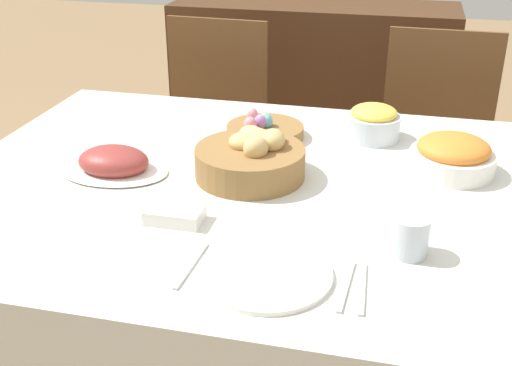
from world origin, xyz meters
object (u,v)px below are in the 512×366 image
object	(u,v)px
ham_platter	(114,163)
spoon	(363,288)
butter_dish	(175,215)
chair_far_right	(434,148)
drinking_cup	(410,236)
bread_basket	(252,158)
knife	(346,286)
sideboard	(312,90)
egg_basket	(264,130)
pineapple_bowl	(373,122)
dinner_plate	(267,274)
chair_far_left	(209,128)
carrot_bowl	(453,156)
fork	(192,265)

from	to	relation	value
ham_platter	spoon	distance (m)	0.76
butter_dish	spoon	bearing A→B (deg)	-21.12
chair_far_right	drinking_cup	distance (m)	1.24
bread_basket	chair_far_right	bearing A→B (deg)	62.11
knife	butter_dish	world-z (taller)	butter_dish
ham_platter	drinking_cup	size ratio (longest dim) A/B	3.37
ham_platter	drinking_cup	distance (m)	0.77
sideboard	bread_basket	distance (m)	1.72
egg_basket	spoon	size ratio (longest dim) A/B	1.33
pineapple_bowl	spoon	distance (m)	0.76
egg_basket	pineapple_bowl	xyz separation A→B (m)	(0.30, 0.06, 0.03)
bread_basket	dinner_plate	world-z (taller)	bread_basket
sideboard	drinking_cup	xyz separation A→B (m)	(0.49, -1.97, 0.34)
bread_basket	pineapple_bowl	distance (m)	0.43
dinner_plate	egg_basket	bearing A→B (deg)	103.11
egg_basket	pineapple_bowl	size ratio (longest dim) A/B	1.44
chair_far_right	bread_basket	world-z (taller)	chair_far_right
egg_basket	dinner_plate	world-z (taller)	egg_basket
chair_far_right	bread_basket	bearing A→B (deg)	-116.20
chair_far_left	butter_dish	world-z (taller)	chair_far_left
chair_far_left	egg_basket	xyz separation A→B (m)	(0.38, -0.66, 0.27)
chair_far_right	egg_basket	xyz separation A→B (m)	(-0.51, -0.66, 0.27)
drinking_cup	butter_dish	xyz separation A→B (m)	(-0.50, 0.02, -0.03)
sideboard	drinking_cup	size ratio (longest dim) A/B	16.30
egg_basket	butter_dish	distance (m)	0.54
bread_basket	butter_dish	world-z (taller)	bread_basket
dinner_plate	bread_basket	bearing A→B (deg)	107.41
chair_far_right	sideboard	xyz separation A→B (m)	(-0.59, 0.77, -0.05)
bread_basket	butter_dish	xyz separation A→B (m)	(-0.11, -0.27, -0.03)
carrot_bowl	butter_dish	size ratio (longest dim) A/B	1.74
spoon	fork	bearing A→B (deg)	177.15
chair_far_left	bread_basket	xyz separation A→B (m)	(0.40, -0.92, 0.30)
drinking_cup	pineapple_bowl	bearing A→B (deg)	100.58
chair_far_right	egg_basket	world-z (taller)	chair_far_right
spoon	drinking_cup	world-z (taller)	drinking_cup
sideboard	carrot_bowl	distance (m)	1.69
chair_far_right	butter_dish	size ratio (longest dim) A/B	7.37
chair_far_left	pineapple_bowl	size ratio (longest dim) A/B	5.88
drinking_cup	fork	bearing A→B (deg)	-160.60
chair_far_left	sideboard	xyz separation A→B (m)	(0.30, 0.77, -0.05)
drinking_cup	chair_far_left	bearing A→B (deg)	123.39
bread_basket	ham_platter	distance (m)	0.35
fork	butter_dish	xyz separation A→B (m)	(-0.09, 0.16, 0.01)
chair_far_left	ham_platter	size ratio (longest dim) A/B	3.21
bread_basket	egg_basket	bearing A→B (deg)	95.83
pineapple_bowl	egg_basket	bearing A→B (deg)	-168.16
dinner_plate	fork	size ratio (longest dim) A/B	1.50
chair_far_right	carrot_bowl	bearing A→B (deg)	-88.18
bread_basket	drinking_cup	size ratio (longest dim) A/B	3.29
sideboard	butter_dish	xyz separation A→B (m)	(-0.01, -1.95, 0.32)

